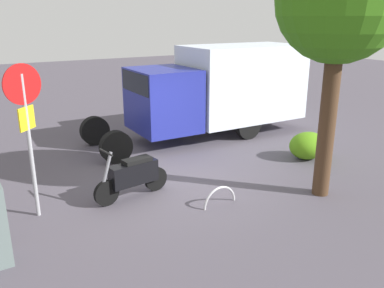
# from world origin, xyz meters

# --- Properties ---
(ground_plane) EXTENTS (60.00, 60.00, 0.00)m
(ground_plane) POSITION_xyz_m (0.00, 0.00, 0.00)
(ground_plane) COLOR #4D4852
(box_truck_near) EXTENTS (7.42, 2.23, 2.94)m
(box_truck_near) POSITION_xyz_m (-3.05, -2.91, 1.62)
(box_truck_near) COLOR black
(box_truck_near) RESTS_ON ground
(motorcycle) EXTENTS (1.81, 0.60, 1.20)m
(motorcycle) POSITION_xyz_m (1.41, 0.31, 0.52)
(motorcycle) COLOR black
(motorcycle) RESTS_ON ground
(stop_sign) EXTENTS (0.71, 0.33, 3.04)m
(stop_sign) POSITION_xyz_m (3.42, 0.14, 2.03)
(stop_sign) COLOR #9E9EA3
(stop_sign) RESTS_ON ground
(street_tree) EXTENTS (2.56, 2.56, 5.46)m
(street_tree) POSITION_xyz_m (-2.29, 2.31, 4.12)
(street_tree) COLOR #47301E
(street_tree) RESTS_ON ground
(bike_rack_hoop) EXTENTS (0.85, 0.11, 0.85)m
(bike_rack_hoop) POSITION_xyz_m (-0.00, 1.62, 0.00)
(bike_rack_hoop) COLOR #B7B7BC
(bike_rack_hoop) RESTS_ON ground
(shrub_near_sign) EXTENTS (1.12, 0.92, 0.76)m
(shrub_near_sign) POSITION_xyz_m (-3.81, 0.44, 0.38)
(shrub_near_sign) COLOR #518A17
(shrub_near_sign) RESTS_ON ground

